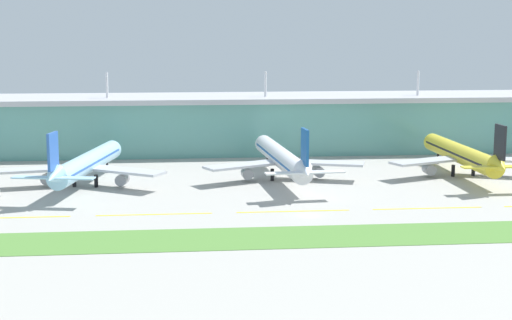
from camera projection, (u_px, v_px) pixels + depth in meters
The scene contains 10 objects.
ground_plane at pixel (308, 216), 185.28m from camera, with size 600.00×600.00×0.00m, color #A8A59E.
terminal_building at pixel (264, 123), 282.99m from camera, with size 288.00×34.00×29.71m.
airliner_near_middle at pixel (86, 164), 219.60m from camera, with size 47.94×61.52×18.90m.
airliner_center at pixel (282, 158), 229.40m from camera, with size 48.66×67.91×18.90m.
airliner_far_middle at pixel (462, 155), 235.87m from camera, with size 48.80×62.98×18.90m.
taxiway_stripe_west at pixel (11, 218), 183.10m from camera, with size 28.00×0.70×0.04m, color yellow.
taxiway_stripe_mid_west at pixel (154, 214), 186.33m from camera, with size 28.00×0.70×0.04m, color yellow.
taxiway_stripe_centre at pixel (293, 211), 189.56m from camera, with size 28.00×0.70×0.04m, color yellow.
taxiway_stripe_mid_east at pixel (427, 208), 192.79m from camera, with size 28.00×0.70×0.04m, color yellow.
grass_verge at pixel (323, 236), 166.41m from camera, with size 300.00×18.00×0.10m, color #518438.
Camera 1 is at (-29.93, -178.47, 43.83)m, focal length 54.00 mm.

